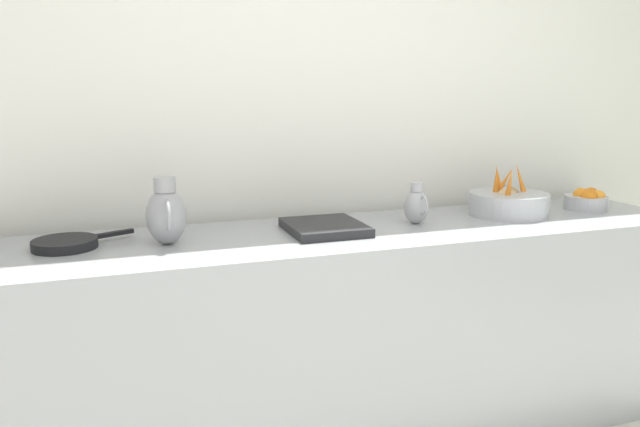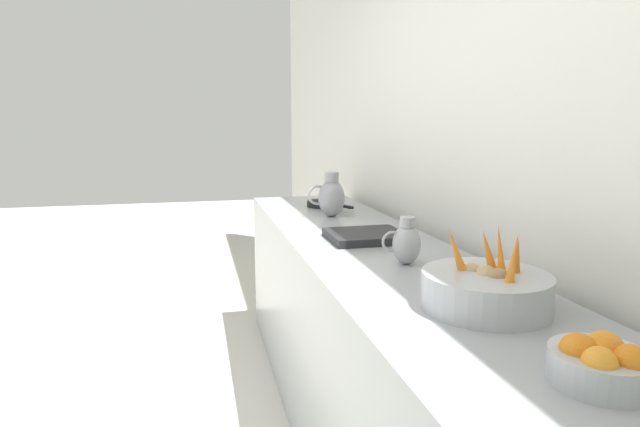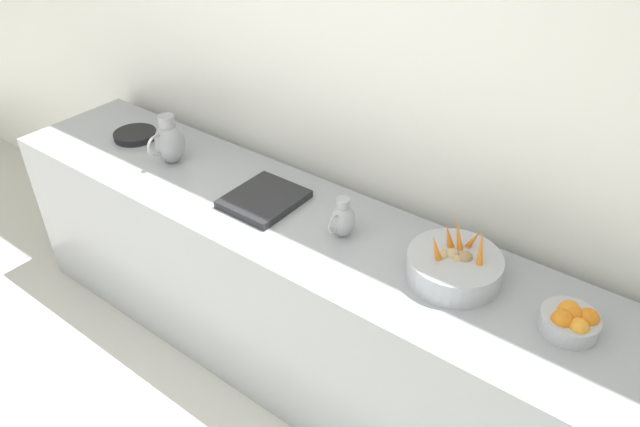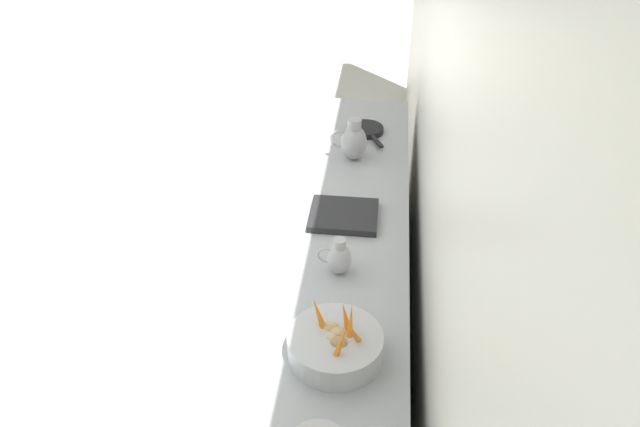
% 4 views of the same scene
% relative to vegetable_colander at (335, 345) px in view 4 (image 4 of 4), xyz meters
% --- Properties ---
extents(ground_plane, '(16.04, 16.04, 0.00)m').
position_rel_vegetable_colander_xyz_m(ground_plane, '(1.56, -0.75, -0.99)').
color(ground_plane, beige).
extents(tile_wall_left, '(0.10, 9.04, 3.00)m').
position_rel_vegetable_colander_xyz_m(tile_wall_left, '(-0.39, -0.33, 0.51)').
color(tile_wall_left, white).
rests_on(tile_wall_left, ground_plane).
extents(prep_counter, '(0.67, 3.17, 0.94)m').
position_rel_vegetable_colander_xyz_m(prep_counter, '(0.05, -0.83, -0.52)').
color(prep_counter, '#9EA0A5').
rests_on(prep_counter, ground_plane).
extents(vegetable_colander, '(0.36, 0.36, 0.24)m').
position_rel_vegetable_colander_xyz_m(vegetable_colander, '(0.00, 0.00, 0.00)').
color(vegetable_colander, '#ADAFB5').
rests_on(vegetable_colander, prep_counter).
extents(metal_pitcher_tall, '(0.21, 0.15, 0.25)m').
position_rel_vegetable_colander_xyz_m(metal_pitcher_tall, '(0.04, -1.55, 0.06)').
color(metal_pitcher_tall, '#939399').
rests_on(metal_pitcher_tall, prep_counter).
extents(metal_pitcher_short, '(0.15, 0.11, 0.18)m').
position_rel_vegetable_colander_xyz_m(metal_pitcher_short, '(0.03, -0.50, 0.02)').
color(metal_pitcher_short, '#A3A3A8').
rests_on(metal_pitcher_short, prep_counter).
extents(counter_sink_basin, '(0.34, 0.30, 0.04)m').
position_rel_vegetable_colander_xyz_m(counter_sink_basin, '(0.05, -0.92, -0.04)').
color(counter_sink_basin, '#232326').
rests_on(counter_sink_basin, prep_counter).
extents(skillet_on_counter, '(0.24, 0.36, 0.03)m').
position_rel_vegetable_colander_xyz_m(skillet_on_counter, '(-0.01, -1.90, -0.04)').
color(skillet_on_counter, black).
rests_on(skillet_on_counter, prep_counter).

